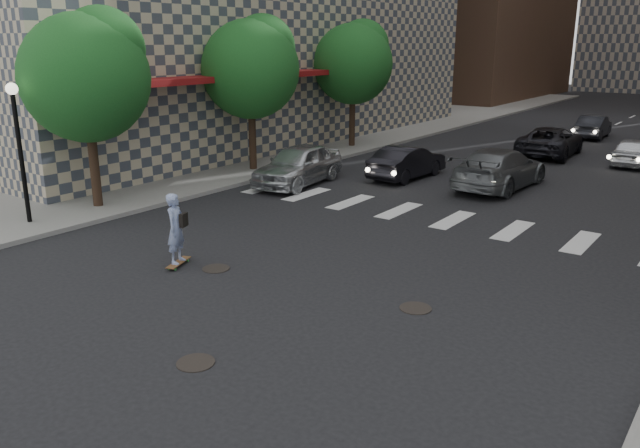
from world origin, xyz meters
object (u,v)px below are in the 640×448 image
at_px(skateboarder, 176,229).
at_px(traffic_car_d, 633,151).
at_px(tree_b, 253,65).
at_px(traffic_car_e, 593,127).
at_px(traffic_car_a, 407,162).
at_px(silver_sedan, 298,165).
at_px(traffic_car_b, 500,168).
at_px(tree_c, 355,60).
at_px(traffic_car_c, 551,141).
at_px(lamppost, 18,133).
at_px(tree_a, 89,72).

height_order(skateboarder, traffic_car_d, skateboarder).
bearing_deg(tree_b, traffic_car_e, 63.66).
distance_m(tree_b, traffic_car_a, 7.78).
bearing_deg(traffic_car_e, traffic_car_a, 75.30).
relative_size(silver_sedan, traffic_car_d, 1.24).
height_order(tree_b, traffic_car_b, tree_b).
bearing_deg(tree_c, tree_b, -90.00).
height_order(skateboarder, silver_sedan, skateboarder).
height_order(traffic_car_c, traffic_car_d, traffic_car_c).
height_order(lamppost, tree_c, tree_c).
height_order(traffic_car_b, traffic_car_e, traffic_car_b).
relative_size(traffic_car_c, traffic_car_e, 1.29).
xyz_separation_m(lamppost, traffic_car_e, (9.70, 30.15, -2.26)).
xyz_separation_m(lamppost, tree_a, (0.05, 2.64, 1.71)).
height_order(traffic_car_a, traffic_car_b, traffic_car_b).
distance_m(lamppost, tree_c, 18.72).
bearing_deg(traffic_car_e, traffic_car_d, 111.73).
distance_m(lamppost, traffic_car_e, 31.75).
bearing_deg(traffic_car_e, tree_c, 47.24).
bearing_deg(tree_a, silver_sedan, 66.11).
relative_size(skateboarder, traffic_car_e, 0.47).
bearing_deg(tree_c, traffic_car_b, -25.56).
xyz_separation_m(tree_b, silver_sedan, (3.12, -0.94, -3.83)).
distance_m(tree_b, silver_sedan, 5.03).
height_order(lamppost, skateboarder, lamppost).
xyz_separation_m(lamppost, traffic_car_b, (10.00, 13.88, -2.14)).
xyz_separation_m(silver_sedan, traffic_car_d, (10.18, 12.46, -0.16)).
distance_m(tree_c, traffic_car_b, 11.69).
bearing_deg(traffic_car_c, skateboarder, 79.85).
height_order(tree_c, traffic_car_a, tree_c).
bearing_deg(lamppost, tree_c, 89.86).
bearing_deg(lamppost, traffic_car_c, 67.27).
height_order(tree_a, traffic_car_c, tree_a).
bearing_deg(lamppost, tree_b, 89.75).
bearing_deg(silver_sedan, traffic_car_d, 44.02).
bearing_deg(traffic_car_e, silver_sedan, 69.52).
bearing_deg(skateboarder, tree_c, 89.06).
relative_size(tree_a, silver_sedan, 1.38).
distance_m(traffic_car_b, traffic_car_c, 8.64).
relative_size(silver_sedan, traffic_car_a, 1.14).
height_order(tree_a, tree_c, same).
bearing_deg(tree_c, traffic_car_a, -40.76).
relative_size(tree_c, traffic_car_e, 1.62).
xyz_separation_m(traffic_car_d, traffic_car_e, (-3.64, 8.00, 0.01)).
relative_size(lamppost, traffic_car_d, 1.11).
distance_m(tree_b, traffic_car_e, 22.13).
distance_m(lamppost, traffic_car_b, 17.24).
height_order(lamppost, traffic_car_e, lamppost).
height_order(tree_a, traffic_car_e, tree_a).
distance_m(traffic_car_d, traffic_car_e, 8.79).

